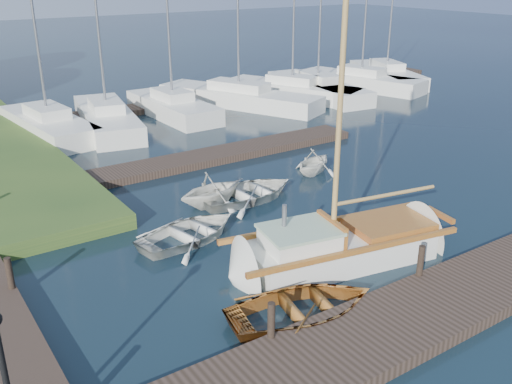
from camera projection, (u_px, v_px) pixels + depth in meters
ground at (256, 229)px, 17.29m from camera, size 160.00×160.00×0.00m
near_dock at (407, 319)px, 12.61m from camera, size 18.00×2.20×0.30m
far_dock at (208, 157)px, 23.28m from camera, size 14.00×1.60×0.30m
pontoon at (245, 94)px, 34.76m from camera, size 30.00×1.60×0.30m
mooring_post_1 at (271, 320)px, 11.62m from camera, size 0.16×0.16×0.80m
mooring_post_2 at (421, 261)px, 13.96m from camera, size 0.16×0.16×0.80m
mooring_post_4 at (10, 273)px, 13.39m from camera, size 0.16×0.16×0.80m
lamp_post at (2, 362)px, 8.58m from camera, size 0.24×0.24×2.44m
sailboat at (344, 248)px, 15.35m from camera, size 7.38×3.18×9.83m
dinghy at (304, 303)px, 12.79m from camera, size 3.96×3.17×0.73m
tender_a at (190, 229)px, 16.47m from camera, size 3.63×2.88×0.67m
tender_b at (211, 187)px, 18.80m from camera, size 2.65×2.37×1.26m
tender_c at (248, 190)px, 19.31m from camera, size 3.61×2.62×0.74m
tender_d at (314, 159)px, 21.74m from camera, size 2.62×2.46×1.11m
marina_boat_0 at (48, 123)px, 26.65m from camera, size 2.92×7.39×11.36m
marina_boat_1 at (107, 117)px, 27.87m from camera, size 3.69×8.23×9.57m
marina_boat_2 at (173, 105)px, 30.08m from camera, size 2.33×6.97×11.54m
marina_boat_3 at (239, 96)px, 32.28m from camera, size 6.09×9.83×11.56m
marina_boat_4 at (292, 89)px, 34.09m from camera, size 5.47×8.56×9.75m
marina_boat_5 at (318, 86)px, 34.85m from camera, size 3.21×8.92×12.31m
marina_boat_6 at (361, 80)px, 36.86m from camera, size 4.43×8.46×11.18m
marina_boat_7 at (386, 73)px, 39.11m from camera, size 5.00×8.35×10.61m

